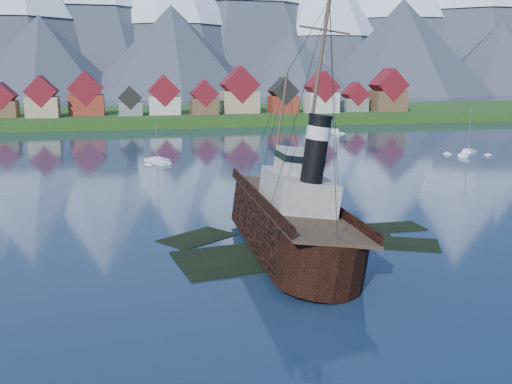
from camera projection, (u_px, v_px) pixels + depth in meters
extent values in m
plane|color=#16283F|center=(289.00, 248.00, 60.61)|extent=(1400.00, 1400.00, 0.00)
cube|color=black|center=(266.00, 259.00, 58.11)|extent=(19.08, 11.42, 1.00)
cube|color=black|center=(329.00, 238.00, 65.83)|extent=(15.15, 9.76, 1.00)
cube|color=black|center=(284.00, 228.00, 69.69)|extent=(11.45, 9.06, 1.00)
cube|color=black|center=(396.00, 247.00, 62.39)|extent=(10.27, 8.34, 1.00)
cube|color=black|center=(197.00, 241.00, 64.43)|extent=(9.42, 8.68, 1.00)
cube|color=black|center=(396.00, 230.00, 68.76)|extent=(6.00, 4.00, 1.00)
cube|color=#234313|center=(167.00, 119.00, 222.58)|extent=(600.00, 80.00, 3.20)
cube|color=#3F3D38|center=(176.00, 128.00, 186.37)|extent=(600.00, 2.50, 2.00)
cube|color=brown|center=(4.00, 109.00, 192.83)|extent=(9.00, 8.00, 5.50)
cube|color=maroon|center=(2.00, 96.00, 191.92)|extent=(9.16, 8.16, 9.16)
cube|color=tan|center=(43.00, 107.00, 192.70)|extent=(10.50, 9.00, 6.80)
cube|color=maroon|center=(42.00, 91.00, 191.60)|extent=(10.69, 9.18, 10.69)
cube|color=maroon|center=(87.00, 105.00, 201.46)|extent=(12.00, 8.50, 7.20)
cube|color=maroon|center=(86.00, 88.00, 200.26)|extent=(12.22, 8.67, 12.22)
cube|color=slate|center=(130.00, 109.00, 200.26)|extent=(8.00, 7.00, 4.80)
cube|color=black|center=(130.00, 98.00, 199.46)|extent=(8.15, 7.14, 8.15)
cube|color=beige|center=(164.00, 105.00, 205.60)|extent=(11.00, 9.50, 6.40)
cube|color=maroon|center=(164.00, 91.00, 204.51)|extent=(11.20, 9.69, 11.20)
cube|color=brown|center=(204.00, 106.00, 204.93)|extent=(9.50, 8.00, 5.80)
cube|color=maroon|center=(204.00, 93.00, 203.97)|extent=(9.67, 8.16, 9.67)
cube|color=tan|center=(240.00, 102.00, 212.56)|extent=(13.50, 10.00, 8.00)
cube|color=maroon|center=(239.00, 84.00, 211.21)|extent=(13.75, 10.20, 13.75)
cube|color=maroon|center=(283.00, 104.00, 213.41)|extent=(10.00, 8.50, 6.20)
cube|color=black|center=(283.00, 91.00, 212.39)|extent=(10.18, 8.67, 10.18)
cube|color=beige|center=(321.00, 103.00, 213.51)|extent=(11.50, 9.00, 7.50)
cube|color=maroon|center=(322.00, 87.00, 212.29)|extent=(11.71, 9.18, 11.71)
cube|color=slate|center=(354.00, 105.00, 220.89)|extent=(9.00, 7.50, 5.00)
cube|color=maroon|center=(355.00, 94.00, 220.02)|extent=(9.16, 7.65, 9.16)
cube|color=brown|center=(388.00, 101.00, 221.55)|extent=(12.50, 10.00, 7.80)
cube|color=maroon|center=(388.00, 85.00, 220.27)|extent=(12.73, 10.20, 12.73)
cone|color=#2D333D|center=(11.00, 1.00, 456.79)|extent=(180.00, 180.00, 150.00)
cone|color=#2D333D|center=(173.00, 10.00, 500.27)|extent=(170.00, 170.00, 145.00)
cone|color=#2D333D|center=(327.00, 24.00, 523.70)|extent=(150.00, 150.00, 125.00)
cone|color=#2D333D|center=(393.00, 4.00, 565.22)|extent=(200.00, 200.00, 170.00)
cone|color=#2D333D|center=(42.00, 58.00, 395.85)|extent=(120.00, 120.00, 58.00)
cone|color=#2D333D|center=(172.00, 53.00, 410.10)|extent=(136.00, 136.00, 66.00)
cone|color=#2D333D|center=(291.00, 64.00, 435.43)|extent=(110.00, 110.00, 50.00)
cone|color=#2D333D|center=(401.00, 48.00, 449.80)|extent=(150.00, 150.00, 75.00)
cone|color=#2D333D|center=(500.00, 59.00, 472.16)|extent=(124.00, 124.00, 60.00)
cube|color=black|center=(285.00, 226.00, 59.84)|extent=(7.81, 22.50, 4.69)
cone|color=black|center=(254.00, 197.00, 73.75)|extent=(7.81, 7.81, 7.81)
cylinder|color=black|center=(320.00, 260.00, 49.13)|extent=(7.81, 7.81, 4.69)
cube|color=#4C3826|center=(285.00, 204.00, 59.33)|extent=(7.66, 29.68, 0.28)
cube|color=black|center=(250.00, 201.00, 58.40)|extent=(0.22, 28.75, 1.00)
cube|color=black|center=(319.00, 197.00, 60.05)|extent=(0.22, 28.75, 1.00)
cube|color=#ADA89E|center=(290.00, 191.00, 57.38)|extent=(5.80, 9.49, 3.35)
cube|color=#ADA89E|center=(287.00, 161.00, 57.84)|extent=(4.02, 4.46, 2.46)
cylinder|color=black|center=(302.00, 149.00, 52.87)|extent=(2.12, 2.12, 6.25)
cylinder|color=silver|center=(302.00, 132.00, 52.55)|extent=(2.23, 2.23, 1.23)
cylinder|color=#473828|center=(265.00, 130.00, 66.41)|extent=(0.31, 0.31, 13.39)
cylinder|color=#473828|center=(295.00, 76.00, 53.94)|extent=(0.36, 0.36, 14.51)
cube|color=white|center=(157.00, 163.00, 116.30)|extent=(5.11, 8.07, 1.06)
cube|color=white|center=(157.00, 159.00, 116.13)|extent=(2.52, 2.75, 0.62)
cylinder|color=gray|center=(156.00, 138.00, 115.23)|extent=(0.12, 0.12, 9.20)
cube|color=white|center=(467.00, 155.00, 127.20)|extent=(7.36, 7.03, 1.15)
cube|color=white|center=(468.00, 151.00, 127.01)|extent=(2.89, 2.87, 0.67)
cylinder|color=gray|center=(469.00, 130.00, 126.04)|extent=(0.13, 0.13, 9.97)
cube|color=white|center=(334.00, 133.00, 172.00)|extent=(4.28, 9.55, 1.11)
cube|color=white|center=(334.00, 130.00, 171.82)|extent=(2.55, 2.98, 0.65)
cylinder|color=gray|center=(335.00, 115.00, 170.88)|extent=(0.13, 0.13, 9.63)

